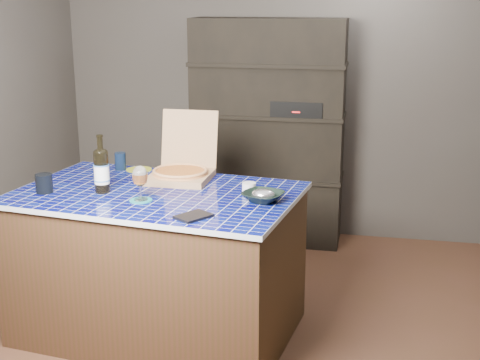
% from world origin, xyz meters
% --- Properties ---
extents(room, '(3.50, 3.50, 3.50)m').
position_xyz_m(room, '(0.00, 0.00, 1.25)').
color(room, '#533023').
rests_on(room, ground).
extents(shelving_unit, '(1.20, 0.41, 1.80)m').
position_xyz_m(shelving_unit, '(0.00, 1.53, 0.90)').
color(shelving_unit, black).
rests_on(shelving_unit, floor).
extents(kitchen_island, '(1.71, 1.21, 0.87)m').
position_xyz_m(kitchen_island, '(-0.37, -0.19, 0.44)').
color(kitchen_island, '#412619').
rests_on(kitchen_island, floor).
extents(pizza_box, '(0.36, 0.44, 0.39)m').
position_xyz_m(pizza_box, '(-0.30, 0.11, 0.93)').
color(pizza_box, tan).
rests_on(pizza_box, kitchen_island).
extents(mead_bottle, '(0.09, 0.09, 0.34)m').
position_xyz_m(mead_bottle, '(-0.66, -0.25, 1.01)').
color(mead_bottle, black).
rests_on(mead_bottle, kitchen_island).
extents(teal_trivet, '(0.12, 0.12, 0.01)m').
position_xyz_m(teal_trivet, '(-0.39, -0.37, 0.88)').
color(teal_trivet, '#18787D').
rests_on(teal_trivet, kitchen_island).
extents(wine_glass, '(0.09, 0.09, 0.19)m').
position_xyz_m(wine_glass, '(-0.39, -0.37, 1.01)').
color(wine_glass, white).
rests_on(wine_glass, teal_trivet).
extents(tumbler, '(0.10, 0.10, 0.11)m').
position_xyz_m(tumbler, '(-0.99, -0.33, 0.93)').
color(tumbler, black).
rests_on(tumbler, kitchen_island).
extents(dvd_case, '(0.20, 0.21, 0.01)m').
position_xyz_m(dvd_case, '(-0.03, -0.59, 0.88)').
color(dvd_case, black).
rests_on(dvd_case, kitchen_island).
extents(bowl, '(0.28, 0.28, 0.05)m').
position_xyz_m(bowl, '(0.27, -0.24, 0.90)').
color(bowl, black).
rests_on(bowl, kitchen_island).
extents(foil_contents, '(0.13, 0.11, 0.06)m').
position_xyz_m(foil_contents, '(0.27, -0.24, 0.91)').
color(foil_contents, silver).
rests_on(foil_contents, bowl).
extents(white_jar, '(0.08, 0.08, 0.07)m').
position_xyz_m(white_jar, '(0.17, -0.12, 0.91)').
color(white_jar, silver).
rests_on(white_jar, kitchen_island).
extents(navy_cup, '(0.07, 0.07, 0.11)m').
position_xyz_m(navy_cup, '(-0.75, 0.26, 0.93)').
color(navy_cup, black).
rests_on(navy_cup, kitchen_island).
extents(green_trivet, '(0.17, 0.17, 0.01)m').
position_xyz_m(green_trivet, '(-0.64, 0.27, 0.88)').
color(green_trivet, '#959A21').
rests_on(green_trivet, kitchen_island).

